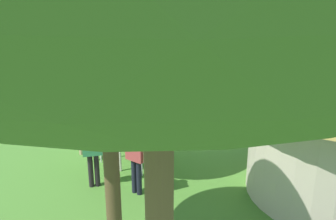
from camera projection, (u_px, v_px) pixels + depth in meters
name	position (u px, v px, depth m)	size (l,w,h in m)	color
ground_plane	(183.00, 130.00, 12.08)	(36.00, 36.00, 0.00)	#46792C
shade_umbrella	(131.00, 58.00, 8.95)	(3.83, 3.83, 3.35)	brown
patio_dining_table	(134.00, 139.00, 9.62)	(1.38, 1.12, 0.74)	silver
patio_chair_near_lawn	(93.00, 142.00, 9.73)	(0.56, 0.57, 0.90)	silver
patio_chair_west_end	(153.00, 159.00, 8.69)	(0.50, 0.48, 0.90)	silver
patio_chair_east_end	(157.00, 130.00, 10.62)	(0.60, 0.61, 0.90)	white
guest_beside_umbrella	(136.00, 153.00, 7.85)	(0.43, 0.52, 1.71)	black
guest_behind_table	(92.00, 148.00, 8.17)	(0.59, 0.26, 1.67)	black
standing_watcher	(203.00, 78.00, 15.40)	(0.50, 0.46, 1.72)	black
striped_lounge_chair	(232.00, 119.00, 12.49)	(0.89, 0.66, 0.62)	#3E8D70
zebra_nearest_camera	(118.00, 95.00, 12.78)	(1.49, 2.01, 1.50)	silver
zebra_by_umbrella	(178.00, 86.00, 14.16)	(1.03, 2.28, 1.52)	silver
acacia_tree_behind_hut	(106.00, 58.00, 4.93)	(2.79, 2.79, 4.40)	brown
brick_patio_kerb	(56.00, 111.00, 14.03)	(2.80, 0.36, 0.08)	#A14D41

